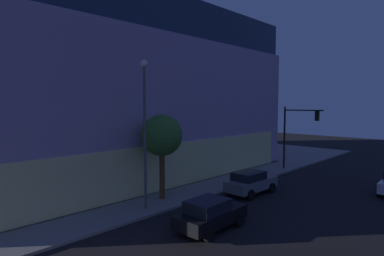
{
  "coord_description": "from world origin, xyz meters",
  "views": [
    {
      "loc": [
        -5.33,
        -8.61,
        6.43
      ],
      "look_at": [
        8.31,
        4.52,
        5.0
      ],
      "focal_mm": 29.66,
      "sensor_mm": 36.0,
      "label": 1
    }
  ],
  "objects_px": {
    "modern_building": "(92,96)",
    "car_black": "(210,214)",
    "car_grey": "(251,182)",
    "traffic_light_far_corner": "(296,128)",
    "street_lamp_sidewalk": "(145,118)",
    "sidewalk_tree": "(162,136)"
  },
  "relations": [
    {
      "from": "traffic_light_far_corner",
      "to": "car_black",
      "type": "distance_m",
      "value": 17.23
    },
    {
      "from": "traffic_light_far_corner",
      "to": "car_black",
      "type": "height_order",
      "value": "traffic_light_far_corner"
    },
    {
      "from": "car_grey",
      "to": "modern_building",
      "type": "bearing_deg",
      "value": 97.74
    },
    {
      "from": "traffic_light_far_corner",
      "to": "sidewalk_tree",
      "type": "bearing_deg",
      "value": 172.11
    },
    {
      "from": "sidewalk_tree",
      "to": "car_grey",
      "type": "xyz_separation_m",
      "value": [
        5.44,
        -3.37,
        -3.47
      ]
    },
    {
      "from": "modern_building",
      "to": "car_black",
      "type": "relative_size",
      "value": 7.34
    },
    {
      "from": "sidewalk_tree",
      "to": "car_black",
      "type": "distance_m",
      "value": 6.7
    },
    {
      "from": "traffic_light_far_corner",
      "to": "car_black",
      "type": "xyz_separation_m",
      "value": [
        -16.55,
        -3.42,
        -3.38
      ]
    },
    {
      "from": "sidewalk_tree",
      "to": "traffic_light_far_corner",
      "type": "bearing_deg",
      "value": -7.89
    },
    {
      "from": "street_lamp_sidewalk",
      "to": "car_grey",
      "type": "xyz_separation_m",
      "value": [
        7.53,
        -2.46,
        -4.77
      ]
    },
    {
      "from": "car_black",
      "to": "car_grey",
      "type": "relative_size",
      "value": 0.97
    },
    {
      "from": "modern_building",
      "to": "traffic_light_far_corner",
      "type": "bearing_deg",
      "value": -54.05
    },
    {
      "from": "street_lamp_sidewalk",
      "to": "car_grey",
      "type": "bearing_deg",
      "value": -18.11
    },
    {
      "from": "modern_building",
      "to": "traffic_light_far_corner",
      "type": "height_order",
      "value": "modern_building"
    },
    {
      "from": "street_lamp_sidewalk",
      "to": "sidewalk_tree",
      "type": "relative_size",
      "value": 1.58
    },
    {
      "from": "sidewalk_tree",
      "to": "car_black",
      "type": "bearing_deg",
      "value": -105.21
    },
    {
      "from": "street_lamp_sidewalk",
      "to": "sidewalk_tree",
      "type": "bearing_deg",
      "value": 23.39
    },
    {
      "from": "traffic_light_far_corner",
      "to": "car_black",
      "type": "bearing_deg",
      "value": -168.32
    },
    {
      "from": "street_lamp_sidewalk",
      "to": "sidewalk_tree",
      "type": "distance_m",
      "value": 2.62
    },
    {
      "from": "car_black",
      "to": "car_grey",
      "type": "height_order",
      "value": "car_grey"
    },
    {
      "from": "street_lamp_sidewalk",
      "to": "sidewalk_tree",
      "type": "xyz_separation_m",
      "value": [
        2.09,
        0.9,
        -1.31
      ]
    },
    {
      "from": "street_lamp_sidewalk",
      "to": "car_grey",
      "type": "distance_m",
      "value": 9.25
    }
  ]
}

